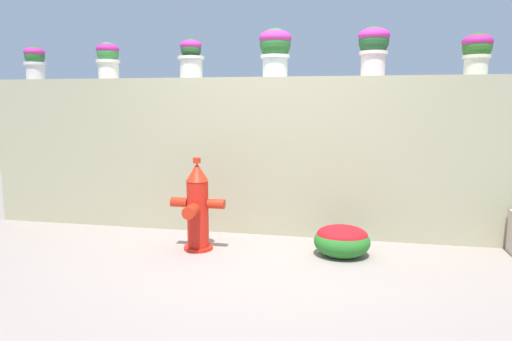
# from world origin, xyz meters

# --- Properties ---
(ground_plane) EXTENTS (24.00, 24.00, 0.00)m
(ground_plane) POSITION_xyz_m (0.00, 0.00, 0.00)
(ground_plane) COLOR gray
(stone_wall) EXTENTS (6.25, 0.40, 1.58)m
(stone_wall) POSITION_xyz_m (0.00, 1.19, 0.79)
(stone_wall) COLOR tan
(stone_wall) RESTS_ON ground
(potted_plant_0) EXTENTS (0.24, 0.24, 0.37)m
(potted_plant_0) POSITION_xyz_m (-2.74, 1.19, 1.79)
(potted_plant_0) COLOR silver
(potted_plant_0) RESTS_ON stone_wall
(potted_plant_1) EXTENTS (0.25, 0.25, 0.39)m
(potted_plant_1) POSITION_xyz_m (-1.84, 1.18, 1.81)
(potted_plant_1) COLOR silver
(potted_plant_1) RESTS_ON stone_wall
(potted_plant_2) EXTENTS (0.27, 0.27, 0.40)m
(potted_plant_2) POSITION_xyz_m (-0.91, 1.19, 1.80)
(potted_plant_2) COLOR silver
(potted_plant_2) RESTS_ON stone_wall
(potted_plant_3) EXTENTS (0.32, 0.32, 0.48)m
(potted_plant_3) POSITION_xyz_m (-0.02, 1.16, 1.87)
(potted_plant_3) COLOR silver
(potted_plant_3) RESTS_ON stone_wall
(potted_plant_4) EXTENTS (0.30, 0.30, 0.47)m
(potted_plant_4) POSITION_xyz_m (0.92, 1.15, 1.86)
(potted_plant_4) COLOR silver
(potted_plant_4) RESTS_ON stone_wall
(potted_plant_5) EXTENTS (0.27, 0.27, 0.38)m
(potted_plant_5) POSITION_xyz_m (1.84, 1.15, 1.81)
(potted_plant_5) COLOR beige
(potted_plant_5) RESTS_ON stone_wall
(fire_hydrant) EXTENTS (0.50, 0.40, 0.85)m
(fire_hydrant) POSITION_xyz_m (-0.60, 0.40, 0.39)
(fire_hydrant) COLOR red
(fire_hydrant) RESTS_ON ground
(flower_bush_left) EXTENTS (0.49, 0.44, 0.28)m
(flower_bush_left) POSITION_xyz_m (0.69, 0.49, 0.15)
(flower_bush_left) COLOR #287326
(flower_bush_left) RESTS_ON ground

